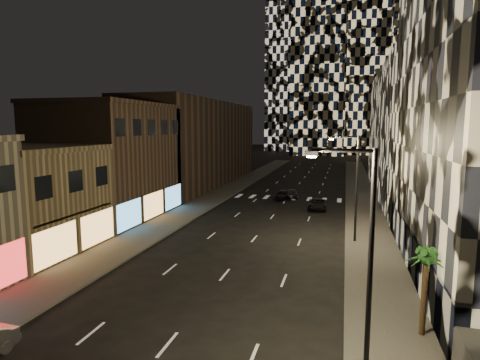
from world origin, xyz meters
The scene contains 17 objects.
sidewalk_left centered at (-10.00, 50.00, 0.07)m, with size 4.00×120.00×0.15m, color #47443F.
sidewalk_right centered at (10.00, 50.00, 0.07)m, with size 4.00×120.00×0.15m, color #47443F.
curb_left centered at (-7.90, 50.00, 0.07)m, with size 0.20×120.00×0.15m, color #4C4C47.
curb_right centered at (7.90, 50.00, 0.07)m, with size 0.20×120.00×0.15m, color #4C4C47.
retail_tan centered at (-17.00, 21.00, 4.00)m, with size 10.00×10.00×8.00m, color #8A7752.
retail_brown centered at (-17.00, 33.50, 6.00)m, with size 10.00×15.00×12.00m, color #473528.
retail_filler_left centered at (-17.00, 60.00, 7.00)m, with size 10.00×40.00×14.00m, color #473528.
midrise_base centered at (12.30, 24.50, 1.50)m, with size 0.60×25.00×3.00m, color #383838.
midrise_filler_right centered at (20.00, 57.00, 9.00)m, with size 16.00×40.00×18.00m, color #232326.
tower_left_back centered at (-12.00, 165.00, 60.00)m, with size 24.00×24.00×120.00m, color black.
tower_center_low centered at (-2.00, 140.00, 47.50)m, with size 18.00×18.00×95.00m, color black.
streetlight_near centered at (8.35, 10.00, 5.35)m, with size 2.55×0.25×9.00m.
streetlight_far centered at (8.35, 30.00, 5.35)m, with size 2.55×0.25×9.00m.
car_dark_midlane centered at (-0.50, 48.67, 0.66)m, with size 1.57×3.90×1.33m, color black.
car_dark_oncoming centered at (0.50, 50.05, 0.64)m, with size 1.80×4.42×1.28m, color black.
car_dark_rightlane centered at (4.54, 43.12, 0.64)m, with size 2.11×4.57×1.27m, color black.
palm_tree centered at (11.36, 14.69, 3.64)m, with size 2.16×2.11×4.23m.
Camera 1 is at (7.58, -4.74, 9.91)m, focal length 30.00 mm.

